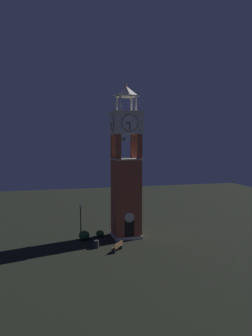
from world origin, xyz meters
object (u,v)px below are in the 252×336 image
(lamp_post, at_px, (81,216))
(park_bench, at_px, (118,246))
(trash_bin, at_px, (96,244))
(clock_tower, at_px, (126,175))

(lamp_post, bearing_deg, park_bench, -55.84)
(lamp_post, bearing_deg, trash_bin, -68.46)
(park_bench, relative_size, trash_bin, 1.85)
(trash_bin, bearing_deg, clock_tower, 38.61)
(clock_tower, bearing_deg, trash_bin, -141.39)
(park_bench, xyz_separation_m, trash_bin, (-1.89, 1.49, -0.08))
(clock_tower, distance_m, lamp_post, 6.85)
(lamp_post, bearing_deg, clock_tower, 1.72)
(trash_bin, bearing_deg, park_bench, -38.40)
(lamp_post, relative_size, trash_bin, 5.01)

